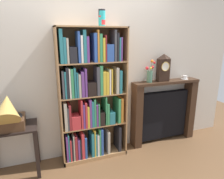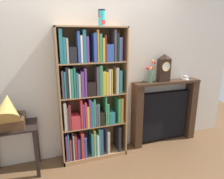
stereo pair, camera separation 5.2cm
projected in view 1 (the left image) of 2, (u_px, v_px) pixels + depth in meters
The scene contains 10 objects.
ground_plane at pixel (96, 159), 2.93m from camera, with size 7.76×6.40×0.02m, color brown.
wall_back at pixel (95, 65), 2.86m from camera, with size 4.76×0.08×2.65m, color beige.
bookshelf at pixel (91, 99), 2.76m from camera, with size 0.92×0.29×1.85m.
cup_stack at pixel (102, 18), 2.54m from camera, with size 0.09×0.09×0.21m.
side_table_left at pixel (13, 140), 2.48m from camera, with size 0.59×0.41×0.66m.
gramophone at pixel (8, 113), 2.31m from camera, with size 0.32×0.50×0.51m.
fireplace_mantel at pixel (164, 112), 3.33m from camera, with size 1.13×0.21×1.05m.
mantel_clock at pixel (163, 68), 3.09m from camera, with size 0.19×0.11×0.42m.
flower_vase at pixel (150, 74), 3.04m from camera, with size 0.13×0.12×0.35m.
teacup_with_saucer at pixel (185, 78), 3.28m from camera, with size 0.12×0.12×0.06m.
Camera 1 is at (-0.66, -2.48, 1.74)m, focal length 32.13 mm.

